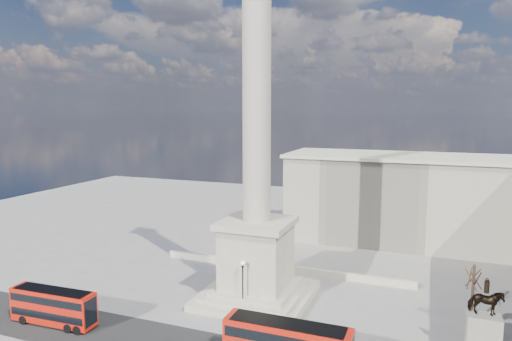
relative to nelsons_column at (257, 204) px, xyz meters
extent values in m
plane|color=gray|center=(0.00, -5.00, -12.92)|extent=(180.00, 180.00, 0.00)
cube|color=#B8AE99|center=(0.00, 0.00, -12.42)|extent=(14.00, 14.00, 1.00)
cube|color=#B8AE99|center=(0.00, 0.00, -11.67)|extent=(12.00, 12.00, 0.50)
cube|color=#B8AE99|center=(0.00, 0.00, -11.17)|extent=(10.00, 10.00, 0.50)
cube|color=#B8AE99|center=(0.00, 0.00, -6.92)|extent=(8.00, 8.00, 8.00)
cube|color=#B8AE99|center=(0.00, 0.00, -2.52)|extent=(9.00, 9.00, 0.80)
cylinder|color=#AFA291|center=(0.00, 0.00, 14.88)|extent=(3.60, 3.60, 34.00)
cube|color=#BFB99E|center=(0.00, 11.00, -12.37)|extent=(40.00, 0.60, 1.10)
cube|color=beige|center=(20.00, 35.00, -4.92)|extent=(50.00, 16.00, 16.00)
cube|color=#BFB99E|center=(20.00, 35.00, 3.38)|extent=(51.00, 17.00, 0.60)
cube|color=#B81609|center=(-19.62, -15.42, -10.63)|extent=(10.70, 2.83, 3.91)
cube|color=black|center=(-19.62, -15.42, -11.33)|extent=(10.27, 2.87, 0.87)
cube|color=black|center=(-19.62, -15.42, -9.59)|extent=(10.27, 2.87, 0.87)
cube|color=black|center=(-19.62, -15.42, -8.64)|extent=(9.63, 2.55, 0.06)
cylinder|color=black|center=(-23.12, -15.56, -12.39)|extent=(1.16, 2.57, 1.06)
cylinder|color=black|center=(-16.65, -15.30, -12.39)|extent=(1.16, 2.57, 1.06)
cylinder|color=black|center=(-15.38, -15.25, -12.39)|extent=(1.16, 2.57, 1.06)
cube|color=black|center=(8.84, -14.87, -9.04)|extent=(11.87, 2.88, 1.01)
cube|color=black|center=(8.84, -14.87, -7.94)|extent=(11.13, 2.54, 0.07)
cylinder|color=black|center=(0.01, -4.81, -12.66)|extent=(0.46, 0.46, 0.52)
cylinder|color=black|center=(0.01, -4.81, -9.78)|extent=(0.17, 0.17, 6.26)
cylinder|color=black|center=(0.01, -4.81, -6.76)|extent=(0.31, 0.31, 0.31)
sphere|color=silver|center=(0.01, -4.81, -6.39)|extent=(0.58, 0.58, 0.58)
cube|color=#BFB99E|center=(26.72, -4.94, -10.70)|extent=(3.22, 2.21, 4.43)
imported|color=black|center=(26.72, -4.94, -7.13)|extent=(3.30, 1.65, 2.72)
cylinder|color=black|center=(26.72, -4.94, -5.47)|extent=(0.50, 0.50, 1.21)
sphere|color=black|center=(26.72, -4.94, -4.72)|extent=(0.36, 0.36, 0.36)
cylinder|color=#332319|center=(26.05, 1.05, -9.08)|extent=(0.33, 0.33, 7.68)
camera|label=1|loc=(20.78, -54.19, 12.36)|focal=32.00mm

